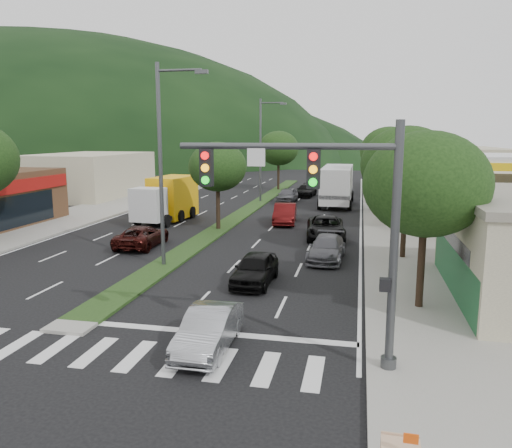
% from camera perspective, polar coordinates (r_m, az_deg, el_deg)
% --- Properties ---
extents(ground, '(160.00, 160.00, 0.00)m').
position_cam_1_polar(ground, '(19.10, -19.73, -10.70)').
color(ground, black).
rests_on(ground, ground).
extents(sidewalk_right, '(5.00, 90.00, 0.15)m').
position_cam_1_polar(sidewalk_right, '(40.74, 15.70, 0.57)').
color(sidewalk_right, gray).
rests_on(sidewalk_right, ground).
extents(sidewalk_left, '(6.00, 90.00, 0.15)m').
position_cam_1_polar(sidewalk_left, '(46.52, -17.44, 1.64)').
color(sidewalk_left, gray).
rests_on(sidewalk_left, ground).
extents(median, '(1.60, 56.00, 0.12)m').
position_cam_1_polar(median, '(44.65, -0.76, 1.75)').
color(median, '#193312').
rests_on(median, ground).
extents(crosswalk, '(19.00, 2.20, 0.01)m').
position_cam_1_polar(crosswalk, '(17.56, -23.20, -12.79)').
color(crosswalk, silver).
rests_on(crosswalk, ground).
extents(traffic_signal, '(6.12, 0.40, 7.00)m').
position_cam_1_polar(traffic_signal, '(13.72, 9.18, 1.81)').
color(traffic_signal, '#47494C').
rests_on(traffic_signal, ground).
extents(gas_canopy, '(12.20, 8.20, 5.25)m').
position_cam_1_polar(gas_canopy, '(38.32, 26.12, 6.21)').
color(gas_canopy, silver).
rests_on(gas_canopy, ground).
extents(bldg_left_far, '(9.00, 14.00, 4.60)m').
position_cam_1_polar(bldg_left_far, '(57.01, -18.44, 5.33)').
color(bldg_left_far, beige).
rests_on(bldg_left_far, ground).
extents(bldg_right_far, '(10.00, 16.00, 5.20)m').
position_cam_1_polar(bldg_right_far, '(60.06, 21.37, 5.66)').
color(bldg_right_far, beige).
rests_on(bldg_right_far, ground).
extents(hill_far, '(176.00, 132.00, 82.00)m').
position_cam_1_polar(hill_far, '(154.05, -23.95, 6.86)').
color(hill_far, black).
rests_on(hill_far, ground).
extents(tree_r_a, '(4.60, 4.60, 6.63)m').
position_cam_1_polar(tree_r_a, '(19.34, 18.85, 4.32)').
color(tree_r_a, black).
rests_on(tree_r_a, sidewalk_right).
extents(tree_r_b, '(4.80, 4.80, 6.94)m').
position_cam_1_polar(tree_r_b, '(27.25, 16.89, 6.43)').
color(tree_r_b, black).
rests_on(tree_r_b, sidewalk_right).
extents(tree_r_c, '(4.40, 4.40, 6.48)m').
position_cam_1_polar(tree_r_c, '(35.24, 15.77, 6.77)').
color(tree_r_c, black).
rests_on(tree_r_c, sidewalk_right).
extents(tree_r_d, '(5.00, 5.00, 7.17)m').
position_cam_1_polar(tree_r_d, '(45.19, 14.97, 8.03)').
color(tree_r_d, black).
rests_on(tree_r_d, sidewalk_right).
extents(tree_r_e, '(4.60, 4.60, 6.71)m').
position_cam_1_polar(tree_r_e, '(55.18, 14.43, 8.08)').
color(tree_r_e, black).
rests_on(tree_r_e, sidewalk_right).
extents(tree_med_near, '(4.00, 4.00, 6.02)m').
position_cam_1_polar(tree_med_near, '(34.55, -4.42, 6.53)').
color(tree_med_near, black).
rests_on(tree_med_near, median).
extents(tree_med_far, '(4.80, 4.80, 6.94)m').
position_cam_1_polar(tree_med_far, '(59.91, 2.60, 8.64)').
color(tree_med_far, black).
rests_on(tree_med_far, median).
extents(streetlight_near, '(2.60, 0.25, 10.00)m').
position_cam_1_polar(streetlight_near, '(24.98, -10.46, 7.65)').
color(streetlight_near, '#47494C').
rests_on(streetlight_near, ground).
extents(streetlight_mid, '(2.60, 0.25, 10.00)m').
position_cam_1_polar(streetlight_mid, '(49.03, 0.75, 8.98)').
color(streetlight_mid, '#47494C').
rests_on(streetlight_mid, ground).
extents(sedan_silver, '(1.39, 3.92, 1.29)m').
position_cam_1_polar(sedan_silver, '(15.91, -5.41, -11.89)').
color(sedan_silver, '#919398').
rests_on(sedan_silver, ground).
extents(suv_maroon, '(2.26, 4.66, 1.28)m').
position_cam_1_polar(suv_maroon, '(30.54, -12.90, -1.36)').
color(suv_maroon, black).
rests_on(suv_maroon, ground).
extents(car_queue_a, '(1.73, 4.09, 1.38)m').
position_cam_1_polar(car_queue_a, '(22.44, -0.11, -5.12)').
color(car_queue_a, black).
rests_on(car_queue_a, ground).
extents(car_queue_b, '(1.99, 4.47, 1.28)m').
position_cam_1_polar(car_queue_b, '(26.89, 8.08, -2.75)').
color(car_queue_b, '#4C4C51').
rests_on(car_queue_b, ground).
extents(car_queue_c, '(2.00, 4.67, 1.50)m').
position_cam_1_polar(car_queue_c, '(37.52, 3.33, 1.18)').
color(car_queue_c, '#550E0E').
rests_on(car_queue_c, ground).
extents(car_queue_d, '(2.83, 5.33, 1.43)m').
position_cam_1_polar(car_queue_d, '(32.26, 7.96, -0.45)').
color(car_queue_d, black).
rests_on(car_queue_d, ground).
extents(car_queue_e, '(1.87, 4.31, 1.45)m').
position_cam_1_polar(car_queue_e, '(49.18, 3.60, 3.29)').
color(car_queue_e, '#56565B').
rests_on(car_queue_e, ground).
extents(car_queue_f, '(2.28, 4.62, 1.29)m').
position_cam_1_polar(car_queue_f, '(54.24, 5.73, 3.82)').
color(car_queue_f, black).
rests_on(car_queue_f, ground).
extents(box_truck, '(3.24, 7.06, 3.37)m').
position_cam_1_polar(box_truck, '(39.18, -10.01, 2.67)').
color(box_truck, silver).
rests_on(box_truck, ground).
extents(motorhome, '(3.04, 9.47, 3.62)m').
position_cam_1_polar(motorhome, '(48.03, 9.25, 4.46)').
color(motorhome, silver).
rests_on(motorhome, ground).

